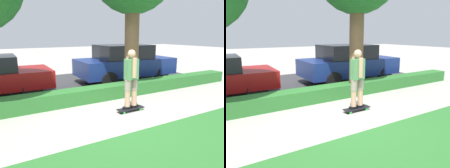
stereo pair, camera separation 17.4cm
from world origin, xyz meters
TOP-DOWN VIEW (x-y plane):
  - ground_plane at (0.00, 0.00)m, footprint 60.00×60.00m
  - street_asphalt at (0.00, 4.20)m, footprint 12.98×5.00m
  - hedge_row at (0.00, 1.60)m, footprint 12.98×0.60m
  - skateboard at (0.57, 0.15)m, footprint 0.82×0.24m
  - skater_person at (0.57, 0.15)m, footprint 0.49×0.42m
  - parked_car_middle at (2.61, 3.54)m, footprint 4.42×2.11m

SIDE VIEW (x-z plane):
  - ground_plane at x=0.00m, z-range 0.00..0.00m
  - street_asphalt at x=0.00m, z-range 0.00..0.01m
  - skateboard at x=0.57m, z-range 0.03..0.12m
  - hedge_row at x=0.00m, z-range 0.00..0.45m
  - parked_car_middle at x=2.61m, z-range 0.03..1.69m
  - skater_person at x=0.57m, z-range 0.15..1.78m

